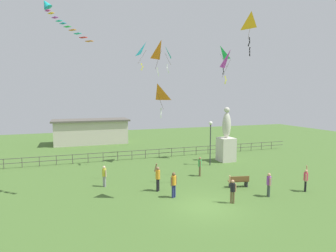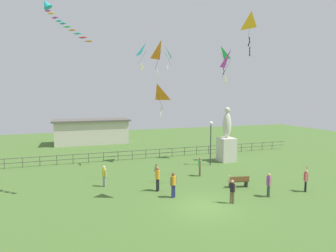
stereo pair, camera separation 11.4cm
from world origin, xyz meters
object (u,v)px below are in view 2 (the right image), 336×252
Objects in this scene: person_5 at (173,183)px; statue_monument at (227,143)px; person_2 at (306,179)px; person_4 at (200,165)px; kite_6 at (230,60)px; lamppost at (211,133)px; kite_2 at (165,53)px; park_bench at (239,181)px; kite_3 at (221,54)px; person_0 at (269,183)px; kite_4 at (161,51)px; person_3 at (232,190)px; streamer_kite at (49,7)px; kite_0 at (146,51)px; kite_1 at (251,22)px; person_1 at (104,175)px; kite_5 at (157,94)px; person_6 at (158,177)px.

statue_monument is at bearing 42.79° from person_5.
person_2 is at bearing -87.50° from statue_monument.
kite_6 is at bearing -31.63° from person_4.
kite_2 reaches higher than lamppost.
park_bench is 13.60m from kite_3.
person_2 is 7.95m from person_4.
kite_4 is at bearing 137.36° from person_0.
lamppost is 9.72m from person_5.
kite_2 is at bearing 74.92° from person_5.
streamer_kite reaches higher than person_3.
kite_0 is at bearing 25.26° from streamer_kite.
kite_6 reaches higher than park_bench.
statue_monument is 12.79m from kite_1.
person_2 is at bearing -23.25° from person_1.
person_1 reaches higher than park_bench.
kite_0 reaches higher than person_0.
person_3 is 1.10× the size of person_4.
person_0 is 6.29m from person_4.
person_2 is at bearing -59.37° from kite_2.
kite_2 is (6.57, 5.54, 9.87)m from person_1.
park_bench is 3.88m from person_4.
person_0 is at bearing 4.73° from person_3.
kite_3 is (4.36, 4.68, 9.93)m from person_4.
kite_1 is at bearing 6.44° from kite_5.
kite_3 is at bearing 41.98° from lamppost.
kite_2 is at bearing 20.08° from kite_0.
person_1 is 0.59× the size of kite_6.
streamer_kite is at bearing 162.18° from person_1.
lamppost is 11.13m from person_1.
person_5 is 0.66× the size of kite_4.
kite_3 reaches higher than person_2.
person_6 is (-0.61, 1.56, 0.05)m from person_5.
person_3 is (7.18, -5.90, -0.02)m from person_1.
person_3 is 0.87× the size of person_6.
kite_1 is (-0.12, 2.33, 10.87)m from person_0.
kite_2 is (2.08, 0.76, 0.00)m from kite_0.
person_3 is 11.54m from kite_1.
lamppost is 7.23m from park_bench.
streamer_kite is (-7.84, -3.70, 2.01)m from kite_0.
kite_1 reaches higher than park_bench.
kite_6 reaches higher than person_0.
person_6 is at bearing -140.98° from kite_3.
streamer_kite reaches higher than kite_4.
kite_1 is (6.53, -1.10, 10.76)m from person_6.
person_6 is at bearing -111.93° from kite_2.
person_3 is at bearing -115.09° from kite_3.
park_bench is 2.47m from person_0.
streamer_kite is (-16.55, 6.75, 11.87)m from person_2.
person_3 is at bearing -129.82° from park_bench.
kite_1 is (2.80, 2.57, 10.90)m from person_3.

